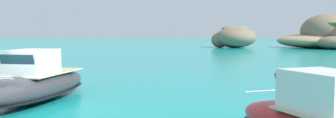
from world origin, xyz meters
TOP-DOWN VIEW (x-y plane):
  - ground_plane at (0.00, 0.00)m, footprint 400.00×400.00m
  - islet_large at (16.34, 70.15)m, footprint 18.39×18.41m
  - islet_small at (-1.88, 66.56)m, footprint 10.48×10.87m
  - motorboat_charcoal at (-1.19, 2.14)m, footprint 3.69×8.59m

SIDE VIEW (x-z plane):
  - ground_plane at x=0.00m, z-range 0.00..0.00m
  - motorboat_charcoal at x=-1.19m, z-range -0.41..2.05m
  - islet_small at x=-1.88m, z-range -0.07..4.66m
  - islet_large at x=16.34m, z-range -0.90..6.17m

